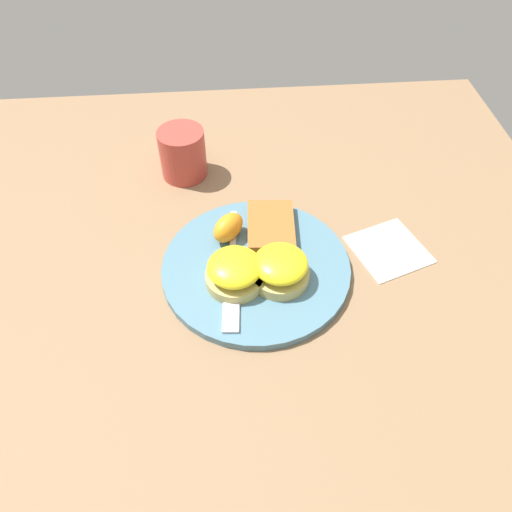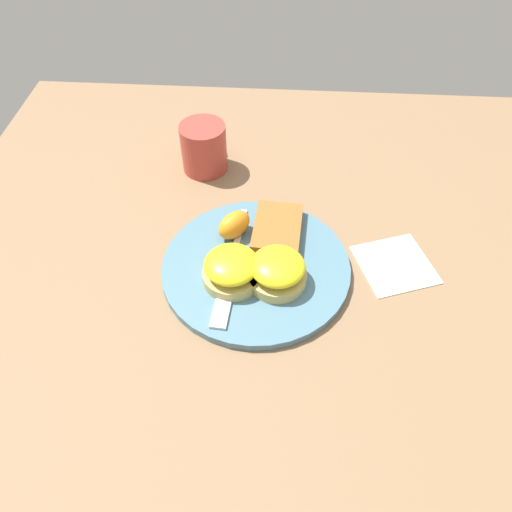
# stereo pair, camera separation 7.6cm
# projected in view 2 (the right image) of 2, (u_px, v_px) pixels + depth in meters

# --- Properties ---
(ground_plane) EXTENTS (1.10, 1.10, 0.00)m
(ground_plane) POSITION_uv_depth(u_px,v_px,m) (256.00, 270.00, 0.79)
(ground_plane) COLOR #846647
(plate) EXTENTS (0.29, 0.29, 0.01)m
(plate) POSITION_uv_depth(u_px,v_px,m) (256.00, 267.00, 0.78)
(plate) COLOR slate
(plate) RESTS_ON ground_plane
(sandwich_benedict_left) EXTENTS (0.09, 0.09, 0.05)m
(sandwich_benedict_left) POSITION_uv_depth(u_px,v_px,m) (232.00, 269.00, 0.74)
(sandwich_benedict_left) COLOR tan
(sandwich_benedict_left) RESTS_ON plate
(sandwich_benedict_right) EXTENTS (0.09, 0.09, 0.05)m
(sandwich_benedict_right) POSITION_uv_depth(u_px,v_px,m) (277.00, 271.00, 0.73)
(sandwich_benedict_right) COLOR tan
(sandwich_benedict_right) RESTS_ON plate
(hashbrown_patty) EXTENTS (0.11, 0.08, 0.02)m
(hashbrown_patty) POSITION_uv_depth(u_px,v_px,m) (277.00, 229.00, 0.81)
(hashbrown_patty) COLOR #9D5D29
(hashbrown_patty) RESTS_ON plate
(orange_wedge) EXTENTS (0.07, 0.07, 0.04)m
(orange_wedge) POSITION_uv_depth(u_px,v_px,m) (234.00, 225.00, 0.80)
(orange_wedge) COLOR orange
(orange_wedge) RESTS_ON plate
(fork) EXTENTS (0.24, 0.03, 0.00)m
(fork) POSITION_uv_depth(u_px,v_px,m) (230.00, 272.00, 0.76)
(fork) COLOR silver
(fork) RESTS_ON plate
(cup) EXTENTS (0.11, 0.08, 0.09)m
(cup) POSITION_uv_depth(u_px,v_px,m) (204.00, 147.00, 0.92)
(cup) COLOR #B23D33
(cup) RESTS_ON ground_plane
(napkin) EXTENTS (0.14, 0.14, 0.00)m
(napkin) POSITION_uv_depth(u_px,v_px,m) (395.00, 264.00, 0.79)
(napkin) COLOR white
(napkin) RESTS_ON ground_plane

